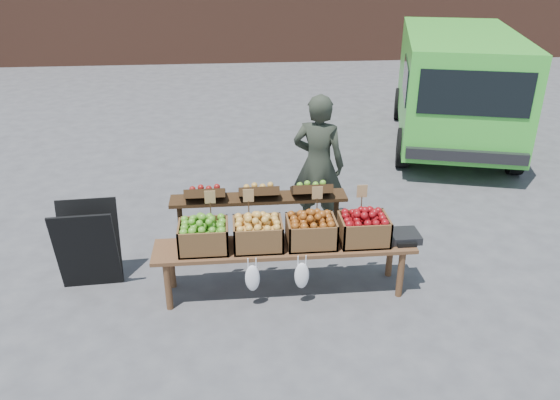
{
  "coord_description": "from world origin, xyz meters",
  "views": [
    {
      "loc": [
        -0.73,
        -4.48,
        3.38
      ],
      "look_at": [
        -0.22,
        0.91,
        0.85
      ],
      "focal_mm": 35.0,
      "sensor_mm": 36.0,
      "label": 1
    }
  ],
  "objects_px": {
    "back_table": "(259,219)",
    "crate_russet_pears": "(258,234)",
    "crate_golden_apples": "(204,237)",
    "chalkboard_sign": "(88,246)",
    "display_bench": "(284,268)",
    "weighing_scale": "(403,236)",
    "delivery_van": "(455,90)",
    "crate_red_apples": "(311,232)",
    "crate_green_apples": "(364,229)",
    "vendor": "(318,164)"
  },
  "relations": [
    {
      "from": "chalkboard_sign",
      "to": "delivery_van",
      "type": "bearing_deg",
      "value": 33.76
    },
    {
      "from": "weighing_scale",
      "to": "crate_red_apples",
      "type": "bearing_deg",
      "value": 180.0
    },
    {
      "from": "back_table",
      "to": "vendor",
      "type": "bearing_deg",
      "value": 40.94
    },
    {
      "from": "display_bench",
      "to": "weighing_scale",
      "type": "height_order",
      "value": "weighing_scale"
    },
    {
      "from": "crate_russet_pears",
      "to": "delivery_van",
      "type": "bearing_deg",
      "value": 49.93
    },
    {
      "from": "vendor",
      "to": "display_bench",
      "type": "distance_m",
      "value": 1.63
    },
    {
      "from": "chalkboard_sign",
      "to": "vendor",
      "type": "bearing_deg",
      "value": 18.96
    },
    {
      "from": "crate_russet_pears",
      "to": "crate_red_apples",
      "type": "height_order",
      "value": "same"
    },
    {
      "from": "crate_russet_pears",
      "to": "weighing_scale",
      "type": "distance_m",
      "value": 1.53
    },
    {
      "from": "delivery_van",
      "to": "weighing_scale",
      "type": "relative_size",
      "value": 13.23
    },
    {
      "from": "crate_green_apples",
      "to": "crate_russet_pears",
      "type": "bearing_deg",
      "value": 180.0
    },
    {
      "from": "vendor",
      "to": "crate_russet_pears",
      "type": "bearing_deg",
      "value": 81.5
    },
    {
      "from": "delivery_van",
      "to": "back_table",
      "type": "bearing_deg",
      "value": -118.95
    },
    {
      "from": "crate_red_apples",
      "to": "crate_green_apples",
      "type": "height_order",
      "value": "same"
    },
    {
      "from": "vendor",
      "to": "display_bench",
      "type": "height_order",
      "value": "vendor"
    },
    {
      "from": "vendor",
      "to": "weighing_scale",
      "type": "height_order",
      "value": "vendor"
    },
    {
      "from": "display_bench",
      "to": "crate_green_apples",
      "type": "bearing_deg",
      "value": 0.0
    },
    {
      "from": "delivery_van",
      "to": "crate_russet_pears",
      "type": "bearing_deg",
      "value": -114.47
    },
    {
      "from": "chalkboard_sign",
      "to": "crate_russet_pears",
      "type": "relative_size",
      "value": 1.91
    },
    {
      "from": "back_table",
      "to": "delivery_van",
      "type": "bearing_deg",
      "value": 45.45
    },
    {
      "from": "vendor",
      "to": "back_table",
      "type": "xyz_separation_m",
      "value": [
        -0.79,
        -0.68,
        -0.38
      ]
    },
    {
      "from": "crate_russet_pears",
      "to": "crate_golden_apples",
      "type": "bearing_deg",
      "value": 180.0
    },
    {
      "from": "crate_green_apples",
      "to": "delivery_van",
      "type": "bearing_deg",
      "value": 59.0
    },
    {
      "from": "crate_golden_apples",
      "to": "chalkboard_sign",
      "type": "bearing_deg",
      "value": 165.16
    },
    {
      "from": "back_table",
      "to": "crate_green_apples",
      "type": "height_order",
      "value": "back_table"
    },
    {
      "from": "chalkboard_sign",
      "to": "crate_russet_pears",
      "type": "xyz_separation_m",
      "value": [
        1.79,
        -0.33,
        0.23
      ]
    },
    {
      "from": "display_bench",
      "to": "crate_russet_pears",
      "type": "distance_m",
      "value": 0.51
    },
    {
      "from": "crate_red_apples",
      "to": "crate_green_apples",
      "type": "distance_m",
      "value": 0.55
    },
    {
      "from": "display_bench",
      "to": "crate_russet_pears",
      "type": "xyz_separation_m",
      "value": [
        -0.28,
        0.0,
        0.42
      ]
    },
    {
      "from": "vendor",
      "to": "crate_golden_apples",
      "type": "distance_m",
      "value": 1.99
    },
    {
      "from": "delivery_van",
      "to": "vendor",
      "type": "relative_size",
      "value": 2.51
    },
    {
      "from": "delivery_van",
      "to": "chalkboard_sign",
      "type": "xyz_separation_m",
      "value": [
        -5.65,
        -4.25,
        -0.53
      ]
    },
    {
      "from": "display_bench",
      "to": "weighing_scale",
      "type": "relative_size",
      "value": 7.94
    },
    {
      "from": "crate_golden_apples",
      "to": "crate_russet_pears",
      "type": "distance_m",
      "value": 0.55
    },
    {
      "from": "back_table",
      "to": "crate_russet_pears",
      "type": "xyz_separation_m",
      "value": [
        -0.05,
        -0.72,
        0.19
      ]
    },
    {
      "from": "crate_golden_apples",
      "to": "crate_green_apples",
      "type": "height_order",
      "value": "same"
    },
    {
      "from": "crate_green_apples",
      "to": "weighing_scale",
      "type": "relative_size",
      "value": 1.47
    },
    {
      "from": "vendor",
      "to": "display_bench",
      "type": "relative_size",
      "value": 0.66
    },
    {
      "from": "vendor",
      "to": "back_table",
      "type": "distance_m",
      "value": 1.11
    },
    {
      "from": "vendor",
      "to": "weighing_scale",
      "type": "relative_size",
      "value": 5.27
    },
    {
      "from": "delivery_van",
      "to": "crate_red_apples",
      "type": "xyz_separation_m",
      "value": [
        -3.3,
        -4.58,
        -0.3
      ]
    },
    {
      "from": "display_bench",
      "to": "weighing_scale",
      "type": "bearing_deg",
      "value": 0.0
    },
    {
      "from": "crate_red_apples",
      "to": "crate_green_apples",
      "type": "bearing_deg",
      "value": 0.0
    },
    {
      "from": "weighing_scale",
      "to": "crate_golden_apples",
      "type": "bearing_deg",
      "value": 180.0
    },
    {
      "from": "display_bench",
      "to": "back_table",
      "type": "bearing_deg",
      "value": 107.11
    },
    {
      "from": "vendor",
      "to": "crate_green_apples",
      "type": "xyz_separation_m",
      "value": [
        0.26,
        -1.4,
        -0.19
      ]
    },
    {
      "from": "back_table",
      "to": "display_bench",
      "type": "distance_m",
      "value": 0.79
    },
    {
      "from": "crate_green_apples",
      "to": "weighing_scale",
      "type": "xyz_separation_m",
      "value": [
        0.43,
        0.0,
        -0.1
      ]
    },
    {
      "from": "display_bench",
      "to": "crate_russet_pears",
      "type": "relative_size",
      "value": 5.4
    },
    {
      "from": "crate_russet_pears",
      "to": "weighing_scale",
      "type": "bearing_deg",
      "value": 0.0
    }
  ]
}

